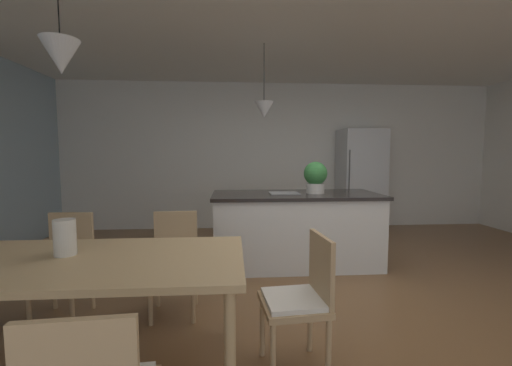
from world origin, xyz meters
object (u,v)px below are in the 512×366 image
kitchen_island (295,228)px  vase_on_dining_table (65,237)px  chair_far_right (175,259)px  chair_kitchen_end (301,297)px  potted_plant_on_island (315,176)px  dining_table (71,269)px  chair_far_left (64,261)px  refrigerator (361,180)px

kitchen_island → vase_on_dining_table: size_ratio=9.18×
chair_far_right → chair_kitchen_end: bearing=-41.6°
potted_plant_on_island → vase_on_dining_table: size_ratio=1.75×
chair_far_right → chair_kitchen_end: same height
dining_table → kitchen_island: 2.67m
kitchen_island → potted_plant_on_island: size_ratio=5.24×
dining_table → chair_kitchen_end: 1.42m
chair_far_left → refrigerator: size_ratio=0.48×
chair_far_left → kitchen_island: kitchen_island is taller
potted_plant_on_island → chair_kitchen_end: bearing=-106.6°
chair_kitchen_end → potted_plant_on_island: size_ratio=2.22×
chair_kitchen_end → vase_on_dining_table: size_ratio=3.89×
chair_kitchen_end → potted_plant_on_island: 2.18m
vase_on_dining_table → refrigerator: bearing=47.8°
chair_far_right → kitchen_island: bearing=42.0°
kitchen_island → potted_plant_on_island: bearing=0.0°
chair_far_left → chair_kitchen_end: size_ratio=1.00×
chair_far_left → chair_far_right: (0.92, 0.00, 0.00)m
chair_kitchen_end → chair_far_left: bearing=155.9°
chair_kitchen_end → vase_on_dining_table: 1.52m
dining_table → potted_plant_on_island: 2.86m
kitchen_island → refrigerator: bearing=49.2°
refrigerator → vase_on_dining_table: bearing=-132.2°
dining_table → potted_plant_on_island: potted_plant_on_island is taller
chair_far_right → vase_on_dining_table: (-0.53, -0.76, 0.39)m
chair_kitchen_end → refrigerator: bearing=63.5°
dining_table → chair_kitchen_end: bearing=0.2°
chair_kitchen_end → kitchen_island: bearing=80.1°
chair_far_left → chair_far_right: same height
dining_table → kitchen_island: bearing=48.8°
chair_kitchen_end → dining_table: bearing=-179.8°
chair_far_right → dining_table: bearing=-118.8°
chair_far_right → potted_plant_on_island: potted_plant_on_island is taller
chair_far_left → chair_far_right: 0.92m
chair_kitchen_end → refrigerator: size_ratio=0.48×
kitchen_island → refrigerator: size_ratio=1.12×
chair_far_left → potted_plant_on_island: potted_plant_on_island is taller
chair_kitchen_end → refrigerator: 4.26m
dining_table → vase_on_dining_table: 0.21m
chair_far_left → refrigerator: (3.76, 2.95, 0.44)m
chair_far_right → chair_kitchen_end: (0.94, -0.84, 0.00)m
chair_far_right → potted_plant_on_island: (1.54, 1.16, 0.64)m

